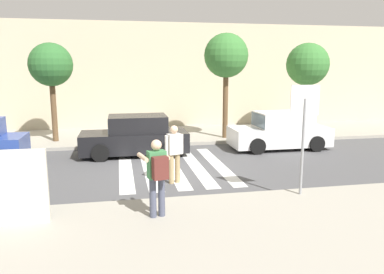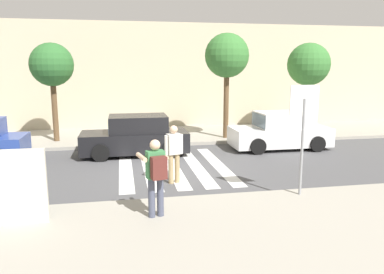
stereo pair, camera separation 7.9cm
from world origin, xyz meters
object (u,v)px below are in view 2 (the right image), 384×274
at_px(photographer_with_backpack, 156,172).
at_px(parked_car_black, 136,136).
at_px(street_tree_east, 309,65).
at_px(advertising_board, 19,187).
at_px(street_tree_center, 227,57).
at_px(pedestrian_crossing, 174,151).
at_px(parked_car_white, 281,132).
at_px(stop_sign, 304,116).
at_px(street_tree_west, 52,66).

distance_m(photographer_with_backpack, parked_car_black, 6.72).
distance_m(street_tree_east, advertising_board, 14.74).
bearing_deg(street_tree_center, advertising_board, -128.43).
relative_size(pedestrian_crossing, parked_car_white, 0.42).
height_order(stop_sign, street_tree_center, street_tree_center).
distance_m(stop_sign, advertising_board, 6.75).
bearing_deg(parked_car_black, street_tree_east, 17.51).
height_order(street_tree_center, street_tree_east, street_tree_center).
bearing_deg(street_tree_east, parked_car_black, -162.49).
distance_m(street_tree_west, street_tree_center, 7.69).
bearing_deg(parked_car_white, photographer_with_backpack, -131.13).
bearing_deg(street_tree_west, photographer_with_backpack, -69.37).
distance_m(street_tree_center, street_tree_east, 4.35).
height_order(parked_car_white, advertising_board, advertising_board).
bearing_deg(advertising_board, street_tree_east, 39.54).
xyz_separation_m(pedestrian_crossing, parked_car_white, (5.07, 3.91, -0.25)).
bearing_deg(street_tree_west, advertising_board, -85.37).
xyz_separation_m(parked_car_black, parked_car_white, (6.03, -0.00, 0.00)).
xyz_separation_m(photographer_with_backpack, street_tree_west, (-3.57, 9.49, 2.28)).
bearing_deg(street_tree_center, stop_sign, -92.10).
distance_m(parked_car_black, parked_car_white, 6.03).
height_order(photographer_with_backpack, street_tree_east, street_tree_east).
bearing_deg(street_tree_east, photographer_with_backpack, -131.70).
xyz_separation_m(stop_sign, street_tree_west, (-7.35, 8.69, 1.26)).
height_order(parked_car_white, street_tree_east, street_tree_east).
relative_size(parked_car_white, street_tree_center, 0.86).
xyz_separation_m(pedestrian_crossing, advertising_board, (-3.60, -2.64, -0.03)).
bearing_deg(street_tree_east, stop_sign, -118.12).
relative_size(street_tree_west, advertising_board, 2.68).
xyz_separation_m(street_tree_east, advertising_board, (-11.19, -9.24, -2.55)).
distance_m(photographer_with_backpack, advertising_board, 2.83).
distance_m(stop_sign, photographer_with_backpack, 4.00).
bearing_deg(pedestrian_crossing, stop_sign, -33.67).
height_order(stop_sign, parked_car_black, stop_sign).
bearing_deg(photographer_with_backpack, parked_car_black, 91.45).
bearing_deg(parked_car_white, street_tree_east, 46.92).
relative_size(parked_car_white, street_tree_east, 0.93).
bearing_deg(street_tree_center, parked_car_white, -50.27).
distance_m(photographer_with_backpack, street_tree_east, 12.81).
bearing_deg(advertising_board, street_tree_west, 94.63).
height_order(photographer_with_backpack, street_tree_west, street_tree_west).
bearing_deg(parked_car_black, street_tree_center, 26.77).
bearing_deg(street_tree_east, advertising_board, -140.46).
bearing_deg(advertising_board, parked_car_white, 37.03).
distance_m(parked_car_black, street_tree_east, 9.38).
relative_size(street_tree_west, street_tree_east, 0.97).
relative_size(stop_sign, pedestrian_crossing, 1.63).
height_order(stop_sign, advertising_board, stop_sign).
bearing_deg(stop_sign, parked_car_black, 123.78).
bearing_deg(pedestrian_crossing, parked_car_black, 103.70).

